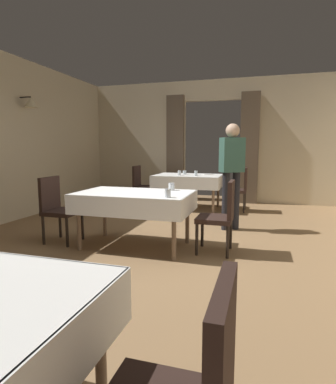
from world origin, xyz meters
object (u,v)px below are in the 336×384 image
dining_table_far (188,179)px  glass_mid_b (168,193)px  chair_mid_left (57,206)px  glass_far_b (196,173)px  chair_far_right (240,187)px  glass_mid_a (171,187)px  person_waiter_by_doorway (232,167)px  glass_far_c (184,172)px  plate_far_a (208,174)px  chair_mid_right (221,213)px  dining_table_mid (135,199)px  chair_far_left (142,184)px  glass_far_d (179,173)px

dining_table_far → glass_mid_b: size_ratio=14.26×
dining_table_far → chair_mid_left: 3.24m
glass_far_b → chair_far_right: bearing=14.3°
glass_mid_a → person_waiter_by_doorway: bearing=53.6°
glass_mid_a → glass_mid_b: 0.65m
glass_far_c → plate_far_a: bearing=14.2°
chair_far_right → chair_mid_right: bearing=-90.9°
dining_table_mid → glass_mid_a: size_ratio=14.68×
chair_far_left → glass_far_c: chair_far_left is taller
chair_far_right → person_waiter_by_doorway: 1.70m
plate_far_a → chair_mid_left: bearing=-116.3°
chair_mid_left → glass_far_d: size_ratio=8.86×
dining_table_far → chair_mid_right: (1.07, -2.83, -0.15)m
glass_far_b → glass_far_d: (-0.38, 0.06, -0.00)m
chair_far_right → plate_far_a: 0.80m
chair_mid_left → person_waiter_by_doorway: (2.30, 1.39, 0.51)m
glass_far_b → glass_far_d: bearing=170.8°
chair_mid_left → plate_far_a: chair_mid_left is taller
dining_table_mid → glass_mid_b: glass_mid_b is taller
chair_mid_left → glass_far_c: size_ratio=10.88×
plate_far_a → glass_far_b: glass_far_b is taller
glass_mid_a → glass_far_c: 2.76m
chair_mid_left → plate_far_a: (1.61, 3.26, 0.24)m
glass_mid_b → plate_far_a: (-0.09, 3.49, -0.05)m
chair_far_left → glass_far_b: size_ratio=8.28×
glass_mid_a → glass_far_c: (-0.47, 2.72, -0.01)m
chair_mid_left → chair_far_left: bearing=88.0°
chair_mid_left → glass_mid_a: chair_mid_left is taller
chair_mid_left → dining_table_mid: bearing=4.8°
chair_far_left → glass_far_c: (1.00, 0.11, 0.28)m
glass_mid_a → glass_far_b: bearing=93.3°
dining_table_far → glass_mid_b: (0.49, -3.23, 0.14)m
chair_mid_right → glass_far_d: bearing=114.8°
chair_mid_right → person_waiter_by_doorway: (0.01, 1.22, 0.51)m
chair_mid_right → glass_far_c: bearing=112.0°
chair_far_right → glass_far_b: (-0.90, -0.23, 0.29)m
chair_far_right → glass_far_d: chair_far_right is taller
chair_mid_right → glass_mid_a: (-0.72, 0.24, 0.29)m
dining_table_mid → person_waiter_by_doorway: 1.77m
glass_far_c → person_waiter_by_doorway: 2.12m
person_waiter_by_doorway → plate_far_a: bearing=110.2°
glass_mid_a → glass_far_b: glass_far_b is taller
chair_far_left → glass_far_c: size_ratio=10.88×
dining_table_mid → chair_far_left: (-1.04, 2.92, -0.15)m
dining_table_far → person_waiter_by_doorway: size_ratio=0.85×
glass_far_c → person_waiter_by_doorway: person_waiter_by_doorway is taller
glass_mid_b → glass_far_c: size_ratio=1.20×
glass_far_b → person_waiter_by_doorway: (0.87, -1.39, 0.22)m
chair_mid_left → chair_far_right: same height
chair_mid_left → glass_far_c: bearing=70.6°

